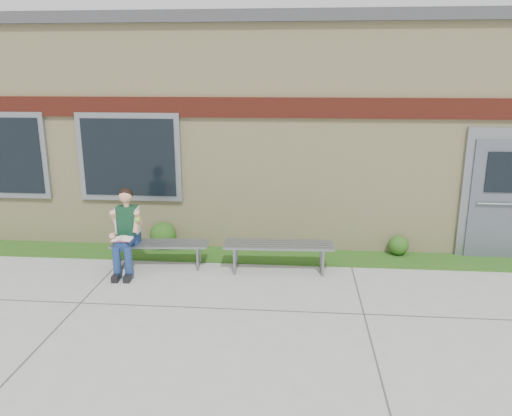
{
  "coord_description": "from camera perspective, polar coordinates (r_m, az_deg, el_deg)",
  "views": [
    {
      "loc": [
        0.06,
        -5.78,
        3.19
      ],
      "look_at": [
        -0.58,
        1.7,
        1.14
      ],
      "focal_mm": 35.0,
      "sensor_mm": 36.0,
      "label": 1
    }
  ],
  "objects": [
    {
      "name": "ground",
      "position": [
        6.6,
        3.89,
        -13.68
      ],
      "size": [
        80.0,
        80.0,
        0.0
      ],
      "primitive_type": "plane",
      "color": "#9E9E99",
      "rests_on": "ground"
    },
    {
      "name": "grass_strip",
      "position": [
        8.96,
        4.24,
        -5.58
      ],
      "size": [
        16.0,
        0.8,
        0.02
      ],
      "primitive_type": "cube",
      "color": "#224512",
      "rests_on": "ground"
    },
    {
      "name": "school_building",
      "position": [
        11.82,
        4.68,
        9.91
      ],
      "size": [
        16.2,
        6.22,
        4.2
      ],
      "color": "beige",
      "rests_on": "ground"
    },
    {
      "name": "bench_left",
      "position": [
        8.58,
        -10.9,
        -4.53
      ],
      "size": [
        1.65,
        0.58,
        0.42
      ],
      "rotation": [
        0.0,
        0.0,
        0.08
      ],
      "color": "slate",
      "rests_on": "ground"
    },
    {
      "name": "bench_right",
      "position": [
        8.26,
        2.6,
        -4.79
      ],
      "size": [
        1.81,
        0.57,
        0.47
      ],
      "rotation": [
        0.0,
        0.0,
        0.04
      ],
      "color": "slate",
      "rests_on": "ground"
    },
    {
      "name": "girl",
      "position": [
        8.42,
        -14.65,
        -2.47
      ],
      "size": [
        0.53,
        0.86,
        1.37
      ],
      "rotation": [
        0.0,
        0.0,
        0.06
      ],
      "color": "navy",
      "rests_on": "ground"
    },
    {
      "name": "shrub_mid",
      "position": [
        9.44,
        -10.58,
        -3.07
      ],
      "size": [
        0.49,
        0.49,
        0.49
      ],
      "primitive_type": "sphere",
      "color": "#224512",
      "rests_on": "grass_strip"
    },
    {
      "name": "shrub_east",
      "position": [
        9.31,
        15.98,
        -4.11
      ],
      "size": [
        0.35,
        0.35,
        0.35
      ],
      "primitive_type": "sphere",
      "color": "#224512",
      "rests_on": "grass_strip"
    }
  ]
}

